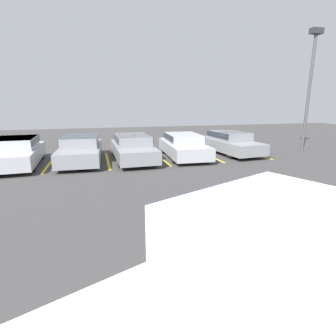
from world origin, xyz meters
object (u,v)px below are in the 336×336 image
Objects in this scene: parked_sedan_d at (183,145)px; parked_sedan_a at (16,151)px; light_post at (311,78)px; parked_sedan_c at (133,147)px; parked_sedan_b at (81,148)px; pickup_truck at (301,285)px; parked_sedan_e at (229,142)px.

parked_sedan_a is at bearing -87.49° from parked_sedan_d.
light_post reaches higher than parked_sedan_d.
parked_sedan_c is at bearing 85.57° from parked_sedan_a.
parked_sedan_d is at bearing 89.49° from parked_sedan_b.
parked_sedan_a is 1.01× the size of parked_sedan_c.
pickup_truck is at bearing -132.12° from light_post.
pickup_truck is 10.98m from parked_sedan_c.
parked_sedan_b is 0.71× the size of light_post.
parked_sedan_a is 10.82m from parked_sedan_e.
pickup_truck is 1.34× the size of parked_sedan_c.
parked_sedan_e reaches higher than parked_sedan_d.
parked_sedan_e is (8.04, 0.09, -0.00)m from parked_sedan_b.
parked_sedan_a reaches higher than parked_sedan_e.
parked_sedan_a is 0.68× the size of light_post.
pickup_truck reaches higher than parked_sedan_c.
parked_sedan_e is at bearing 100.22° from parked_sedan_d.
light_post reaches higher than pickup_truck.
parked_sedan_d is 8.37m from light_post.
parked_sedan_a is 0.95× the size of parked_sedan_b.
parked_sedan_b is at bearing 81.03° from pickup_truck.
parked_sedan_c is 0.67× the size of light_post.
pickup_truck is 1.33× the size of parked_sedan_a.
light_post is (15.52, -0.07, 3.50)m from parked_sedan_a.
parked_sedan_b is 1.07× the size of parked_sedan_d.
light_post is at bearing 93.08° from parked_sedan_d.
parked_sedan_c is at bearing -85.16° from parked_sedan_d.
parked_sedan_e is 5.89m from light_post.
light_post reaches higher than parked_sedan_a.
pickup_truck is 11.32m from parked_sedan_d.
pickup_truck is 1.26× the size of parked_sedan_b.
parked_sedan_c is at bearing 84.35° from parked_sedan_b.
parked_sedan_d is at bearing -179.98° from light_post.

